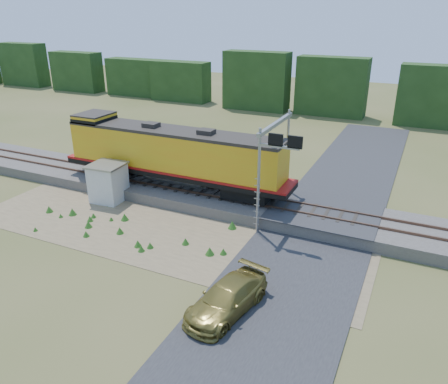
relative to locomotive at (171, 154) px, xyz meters
The scene contains 11 objects.
ground 8.17m from the locomotive, 53.19° to the right, with size 140.00×140.00×0.00m, color #475123.
ballast 5.33m from the locomotive, ahead, with size 70.00×5.00×0.80m, color slate.
rails 5.08m from the locomotive, ahead, with size 70.00×1.54×0.16m.
dirt_shoulder 6.86m from the locomotive, 65.64° to the right, with size 26.00×8.00×0.03m, color #8C7754.
road 13.03m from the locomotive, 24.59° to the right, with size 7.00×66.00×0.86m.
tree_line_north 32.31m from the locomotive, 82.01° to the left, with size 130.00×3.00×6.50m.
weed_clumps 6.81m from the locomotive, 80.47° to the right, with size 15.00×6.20×0.56m, color #2B611B, non-canonical shape.
locomotive is the anchor object (origin of this frame).
shed 4.97m from the locomotive, 142.20° to the right, with size 2.55×2.55×2.82m.
signal_gantry 8.51m from the locomotive, ahead, with size 2.66×6.20×6.72m.
car 14.66m from the locomotive, 48.51° to the right, with size 2.01×4.94×1.43m, color olive.
Camera 1 is at (12.04, -19.94, 13.05)m, focal length 35.00 mm.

